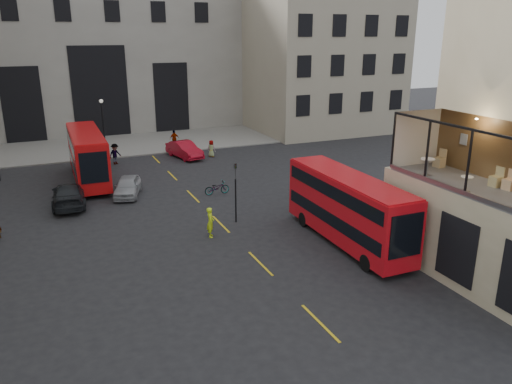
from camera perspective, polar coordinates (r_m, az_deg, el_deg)
name	(u,v)px	position (r m, az deg, el deg)	size (l,w,h in m)	color
ground	(361,313)	(22.16, 11.91, -13.34)	(140.00, 140.00, 0.00)	black
host_frontage	(482,239)	(25.23, 24.46, -4.96)	(3.00, 11.00, 4.50)	#BEB18E
cafe_floor	(490,192)	(24.50, 25.14, 0.02)	(3.00, 10.00, 0.10)	slate
gateway	(91,50)	(63.57, -18.31, 15.17)	(35.00, 10.60, 18.00)	gray
building_right	(312,40)	(63.54, 6.47, 16.83)	(16.60, 18.60, 20.00)	#9E947F
pavement_far	(101,146)	(54.67, -17.31, 5.08)	(40.00, 12.00, 0.12)	slate
traffic_light_near	(236,185)	(30.49, -2.35, 0.81)	(0.16, 0.20, 3.80)	black
street_lamp_b	(104,130)	(50.32, -17.00, 6.79)	(0.36, 0.36, 5.33)	black
bus_near	(348,206)	(27.94, 10.42, -1.57)	(2.35, 9.82, 3.91)	red
bus_far	(87,154)	(41.26, -18.72, 4.15)	(2.42, 10.11, 4.03)	red
car_a	(127,186)	(37.26, -14.48, 0.64)	(1.65, 4.09, 1.39)	#9B9EA3
car_b	(184,150)	(47.65, -8.18, 4.81)	(1.64, 4.72, 1.55)	#9E091A
car_c	(69,195)	(36.31, -20.60, -0.29)	(2.14, 5.27, 1.53)	black
bicycle	(217,188)	(36.54, -4.49, 0.48)	(0.65, 1.85, 0.97)	gray
cyclist	(210,222)	(28.86, -5.23, -3.46)	(0.65, 0.43, 1.79)	#D3FF1A
pedestrian_b	(115,154)	(46.52, -15.80, 4.20)	(1.21, 0.69, 1.87)	gray
pedestrian_c	(174,139)	(52.31, -9.31, 6.03)	(1.03, 0.43, 1.76)	gray
pedestrian_d	(211,149)	(47.72, -5.13, 4.96)	(0.78, 0.51, 1.59)	gray
cafe_table_mid	(467,181)	(23.93, 22.93, 1.15)	(0.53, 0.53, 0.66)	white
cafe_table_far	(427,164)	(25.84, 19.00, 3.02)	(0.68, 0.68, 0.85)	white
cafe_chair_b	(496,181)	(25.18, 25.74, 1.17)	(0.47, 0.47, 0.91)	tan
cafe_chair_c	(509,184)	(24.95, 26.95, 0.85)	(0.51, 0.51, 0.91)	#DAAE7D
cafe_chair_d	(439,162)	(27.74, 20.23, 3.28)	(0.51, 0.51, 0.95)	tan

